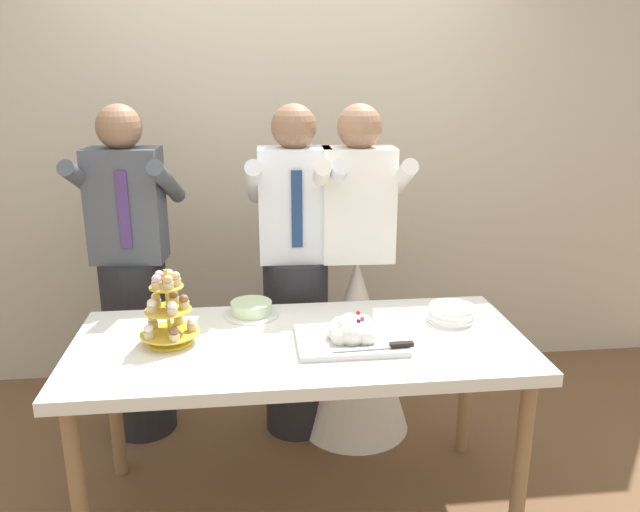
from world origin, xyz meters
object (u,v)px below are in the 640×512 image
object	(u,v)px
plate_stack	(451,314)
person_bride	(356,323)
cupcake_stand	(168,312)
main_cake_tray	(352,334)
person_guest	(134,294)
round_cake	(251,309)
person_groom	(296,292)
dessert_table	(301,357)

from	to	relation	value
plate_stack	person_bride	world-z (taller)	person_bride
cupcake_stand	plate_stack	distance (m)	1.18
main_cake_tray	person_bride	world-z (taller)	person_bride
main_cake_tray	person_guest	bearing A→B (deg)	141.79
person_guest	round_cake	bearing A→B (deg)	-36.28
main_cake_tray	person_groom	world-z (taller)	person_groom
dessert_table	main_cake_tray	size ratio (longest dim) A/B	4.13
round_cake	person_guest	world-z (taller)	person_guest
main_cake_tray	dessert_table	bearing A→B (deg)	163.71
cupcake_stand	main_cake_tray	distance (m)	0.72
cupcake_stand	round_cake	distance (m)	0.42
cupcake_stand	person_guest	world-z (taller)	person_guest
plate_stack	person_bride	size ratio (longest dim) A/B	0.12
main_cake_tray	person_guest	xyz separation A→B (m)	(-0.96, 0.76, -0.07)
round_cake	person_bride	world-z (taller)	person_bride
plate_stack	cupcake_stand	bearing A→B (deg)	-175.28
plate_stack	round_cake	size ratio (longest dim) A/B	0.83
person_guest	cupcake_stand	bearing A→B (deg)	-69.39
plate_stack	round_cake	distance (m)	0.86
cupcake_stand	person_groom	distance (m)	0.82
cupcake_stand	main_cake_tray	xyz separation A→B (m)	(0.71, -0.08, -0.09)
round_cake	dessert_table	bearing A→B (deg)	-55.58
plate_stack	person_bride	xyz separation A→B (m)	(-0.33, 0.47, -0.23)
main_cake_tray	person_groom	xyz separation A→B (m)	(-0.17, 0.68, -0.07)
cupcake_stand	plate_stack	bearing A→B (deg)	4.72
dessert_table	person_groom	size ratio (longest dim) A/B	1.08
plate_stack	person_bride	bearing A→B (deg)	124.70
person_groom	cupcake_stand	bearing A→B (deg)	-131.93
person_guest	plate_stack	bearing A→B (deg)	-22.13
dessert_table	main_cake_tray	distance (m)	0.24
main_cake_tray	person_bride	bearing A→B (deg)	78.61
dessert_table	person_groom	bearing A→B (deg)	87.37
plate_stack	dessert_table	bearing A→B (deg)	-169.50
person_groom	person_guest	bearing A→B (deg)	174.69
main_cake_tray	person_groom	size ratio (longest dim) A/B	0.26
cupcake_stand	person_bride	bearing A→B (deg)	34.14
cupcake_stand	main_cake_tray	size ratio (longest dim) A/B	0.70
round_cake	main_cake_tray	bearing A→B (deg)	-40.88
main_cake_tray	cupcake_stand	bearing A→B (deg)	173.31
dessert_table	main_cake_tray	xyz separation A→B (m)	(0.20, -0.06, 0.12)
person_bride	person_guest	world-z (taller)	same
dessert_table	plate_stack	bearing A→B (deg)	10.50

